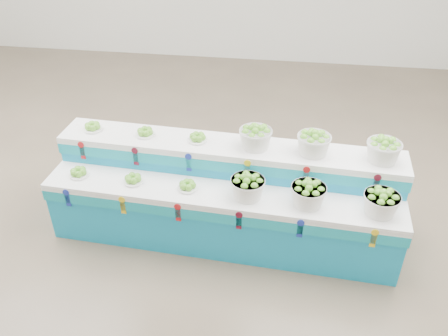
{
  "coord_description": "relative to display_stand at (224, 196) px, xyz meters",
  "views": [
    {
      "loc": [
        1.45,
        -4.31,
        3.54
      ],
      "look_at": [
        0.88,
        -0.38,
        0.87
      ],
      "focal_mm": 37.47,
      "sensor_mm": 36.0,
      "label": 1
    }
  ],
  "objects": [
    {
      "name": "plate_lower_left",
      "position": [
        -1.52,
        -0.15,
        0.26
      ],
      "size": [
        0.22,
        0.22,
        0.1
      ],
      "primitive_type": "cylinder",
      "rotation": [
        0.0,
        0.0,
        -0.05
      ],
      "color": "white",
      "rests_on": "display_stand"
    },
    {
      "name": "basket_upper_mid",
      "position": [
        0.88,
        0.18,
        0.63
      ],
      "size": [
        0.36,
        0.36,
        0.24
      ],
      "primitive_type": null,
      "rotation": [
        0.0,
        0.0,
        -0.05
      ],
      "color": "silver",
      "rests_on": "display_stand"
    },
    {
      "name": "basket_lower_mid",
      "position": [
        0.86,
        -0.27,
        0.33
      ],
      "size": [
        0.36,
        0.36,
        0.24
      ],
      "primitive_type": null,
      "rotation": [
        0.0,
        0.0,
        -0.05
      ],
      "color": "silver",
      "rests_on": "display_stand"
    },
    {
      "name": "basket_upper_right",
      "position": [
        1.56,
        0.14,
        0.63
      ],
      "size": [
        0.36,
        0.36,
        0.24
      ],
      "primitive_type": null,
      "rotation": [
        0.0,
        0.0,
        -0.05
      ],
      "color": "silver",
      "rests_on": "display_stand"
    },
    {
      "name": "plate_upper_left",
      "position": [
        -1.5,
        0.31,
        0.56
      ],
      "size": [
        0.22,
        0.22,
        0.1
      ],
      "primitive_type": "cylinder",
      "rotation": [
        0.0,
        0.0,
        -0.05
      ],
      "color": "white",
      "rests_on": "display_stand"
    },
    {
      "name": "display_stand",
      "position": [
        0.0,
        0.0,
        0.0
      ],
      "size": [
        3.73,
        1.15,
        1.02
      ],
      "primitive_type": null,
      "rotation": [
        0.0,
        0.0,
        -0.05
      ],
      "color": "#1391C3",
      "rests_on": "ground"
    },
    {
      "name": "plate_lower_mid",
      "position": [
        -0.92,
        -0.18,
        0.26
      ],
      "size": [
        0.22,
        0.22,
        0.1
      ],
      "primitive_type": "cylinder",
      "rotation": [
        0.0,
        0.0,
        -0.05
      ],
      "color": "white",
      "rests_on": "display_stand"
    },
    {
      "name": "plate_upper_right",
      "position": [
        -0.32,
        0.25,
        0.56
      ],
      "size": [
        0.22,
        0.22,
        0.1
      ],
      "primitive_type": "cylinder",
      "rotation": [
        0.0,
        0.0,
        -0.05
      ],
      "color": "white",
      "rests_on": "display_stand"
    },
    {
      "name": "plate_lower_right",
      "position": [
        -0.34,
        -0.21,
        0.26
      ],
      "size": [
        0.22,
        0.22,
        0.1
      ],
      "primitive_type": "cylinder",
      "rotation": [
        0.0,
        0.0,
        -0.05
      ],
      "color": "white",
      "rests_on": "display_stand"
    },
    {
      "name": "plate_upper_mid",
      "position": [
        -0.9,
        0.28,
        0.56
      ],
      "size": [
        0.22,
        0.22,
        0.1
      ],
      "primitive_type": "cylinder",
      "rotation": [
        0.0,
        0.0,
        -0.05
      ],
      "color": "white",
      "rests_on": "display_stand"
    },
    {
      "name": "ground",
      "position": [
        -0.88,
        0.38,
        -0.51
      ],
      "size": [
        10.0,
        10.0,
        0.0
      ],
      "primitive_type": "plane",
      "color": "brown",
      "rests_on": "ground"
    },
    {
      "name": "basket_lower_left",
      "position": [
        0.27,
        -0.24,
        0.33
      ],
      "size": [
        0.36,
        0.36,
        0.24
      ],
      "primitive_type": null,
      "rotation": [
        0.0,
        0.0,
        -0.05
      ],
      "color": "silver",
      "rests_on": "display_stand"
    },
    {
      "name": "basket_upper_left",
      "position": [
        0.29,
        0.21,
        0.63
      ],
      "size": [
        0.36,
        0.36,
        0.24
      ],
      "primitive_type": null,
      "rotation": [
        0.0,
        0.0,
        -0.05
      ],
      "color": "silver",
      "rests_on": "display_stand"
    },
    {
      "name": "basket_lower_right",
      "position": [
        1.53,
        -0.31,
        0.33
      ],
      "size": [
        0.36,
        0.36,
        0.24
      ],
      "primitive_type": null,
      "rotation": [
        0.0,
        0.0,
        -0.05
      ],
      "color": "silver",
      "rests_on": "display_stand"
    }
  ]
}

